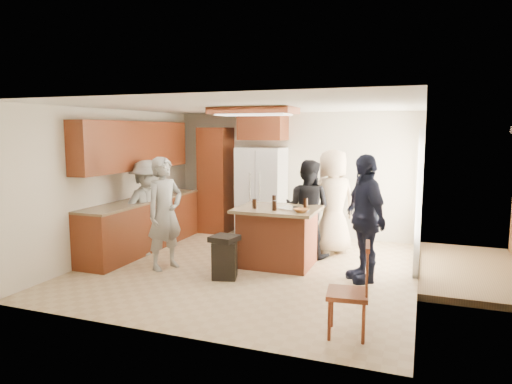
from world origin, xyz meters
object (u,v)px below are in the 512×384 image
(person_counter, at_px, (148,208))
(spindle_chair, at_px, (350,294))
(person_behind_right, at_px, (332,202))
(person_side_right, at_px, (364,218))
(refrigerator, at_px, (262,192))
(person_front_left, at_px, (165,213))
(kitchen_island, at_px, (277,236))
(person_behind_left, at_px, (307,209))
(trash_bin, at_px, (225,257))

(person_counter, xyz_separation_m, spindle_chair, (3.78, -2.02, -0.37))
(person_behind_right, height_order, person_side_right, person_behind_right)
(refrigerator, bearing_deg, spindle_chair, -58.98)
(person_front_left, distance_m, kitchen_island, 1.80)
(person_front_left, xyz_separation_m, person_behind_left, (1.90, 1.43, -0.04))
(spindle_chair, bearing_deg, person_front_left, 155.55)
(person_behind_right, distance_m, trash_bin, 2.32)
(person_side_right, relative_size, trash_bin, 2.88)
(person_side_right, distance_m, kitchen_island, 1.47)
(kitchen_island, relative_size, spindle_chair, 1.29)
(person_front_left, relative_size, kitchen_island, 1.36)
(person_front_left, bearing_deg, refrigerator, 7.11)
(person_side_right, height_order, person_counter, person_side_right)
(person_counter, distance_m, kitchen_island, 2.33)
(person_front_left, xyz_separation_m, person_side_right, (2.96, 0.49, 0.04))
(trash_bin, bearing_deg, person_side_right, 17.78)
(person_front_left, distance_m, trash_bin, 1.20)
(person_behind_right, bearing_deg, person_counter, -17.87)
(person_side_right, distance_m, refrigerator, 3.11)
(person_counter, distance_m, refrigerator, 2.40)
(person_behind_right, height_order, trash_bin, person_behind_right)
(person_side_right, bearing_deg, person_behind_right, 176.70)
(person_behind_left, distance_m, person_counter, 2.74)
(person_front_left, height_order, spindle_chair, person_front_left)
(person_behind_right, relative_size, kitchen_island, 1.42)
(person_behind_right, relative_size, refrigerator, 1.01)
(person_behind_right, bearing_deg, refrigerator, -65.86)
(kitchen_island, xyz_separation_m, spindle_chair, (1.47, -2.15, -0.02))
(person_front_left, distance_m, person_behind_right, 2.87)
(kitchen_island, bearing_deg, person_front_left, -154.16)
(person_behind_left, xyz_separation_m, person_counter, (-2.62, -0.80, -0.01))
(person_behind_left, height_order, kitchen_island, person_behind_left)
(person_behind_left, relative_size, person_side_right, 0.91)
(spindle_chair, bearing_deg, trash_bin, 147.60)
(person_behind_right, xyz_separation_m, trash_bin, (-1.20, -1.90, -0.59))
(person_behind_left, xyz_separation_m, refrigerator, (-1.23, 1.15, 0.07))
(refrigerator, xyz_separation_m, spindle_chair, (2.39, -3.97, -0.45))
(person_front_left, relative_size, person_behind_right, 0.96)
(spindle_chair, bearing_deg, refrigerator, 121.02)
(person_behind_right, xyz_separation_m, refrigerator, (-1.59, 0.81, -0.01))
(person_side_right, bearing_deg, person_front_left, -112.60)
(person_counter, height_order, trash_bin, person_counter)
(refrigerator, bearing_deg, person_front_left, -104.39)
(refrigerator, distance_m, kitchen_island, 2.08)
(person_side_right, xyz_separation_m, person_counter, (-3.69, 0.14, -0.09))
(refrigerator, xyz_separation_m, trash_bin, (0.39, -2.71, -0.58))
(person_behind_right, height_order, person_counter, person_behind_right)
(person_behind_left, height_order, person_counter, person_behind_left)
(kitchen_island, height_order, spindle_chair, spindle_chair)
(person_front_left, relative_size, person_behind_left, 1.05)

